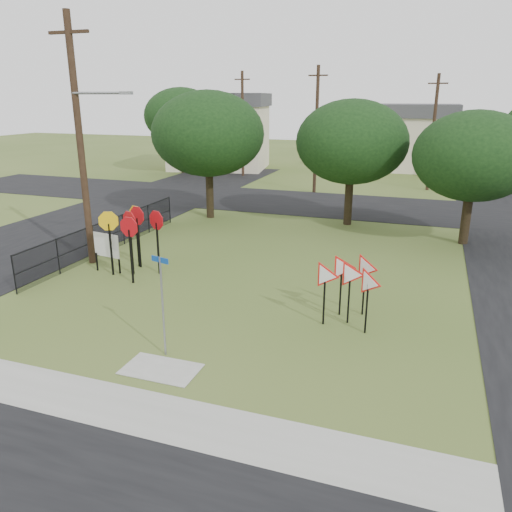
{
  "coord_description": "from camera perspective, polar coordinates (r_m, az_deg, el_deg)",
  "views": [
    {
      "loc": [
        6.22,
        -12.52,
        6.86
      ],
      "look_at": [
        0.76,
        3.0,
        1.6
      ],
      "focal_mm": 35.0,
      "sensor_mm": 36.0,
      "label": 1
    }
  ],
  "objects": [
    {
      "name": "far_pole_c",
      "position": [
        45.56,
        -1.54,
        14.88
      ],
      "size": [
        1.4,
        0.24,
        9.0
      ],
      "color": "#3A281A",
      "rests_on": "ground"
    },
    {
      "name": "street_name_sign",
      "position": [
        13.7,
        -10.65,
        -4.95
      ],
      "size": [
        0.58,
        0.17,
        2.86
      ],
      "color": "gray",
      "rests_on": "ground"
    },
    {
      "name": "far_pole_b",
      "position": [
        40.6,
        19.58,
        13.2
      ],
      "size": [
        1.4,
        0.24,
        8.5
      ],
      "color": "#3A281A",
      "rests_on": "ground"
    },
    {
      "name": "tree_far_left",
      "position": [
        48.0,
        -8.51,
        15.53
      ],
      "size": [
        6.8,
        6.8,
        7.73
      ],
      "color": "black",
      "rests_on": "ground"
    },
    {
      "name": "fence_run",
      "position": [
        24.09,
        -16.43,
        2.38
      ],
      "size": [
        0.05,
        11.55,
        1.5
      ],
      "color": "black",
      "rests_on": "ground"
    },
    {
      "name": "sidewalk",
      "position": [
        12.44,
        -15.08,
        -16.37
      ],
      "size": [
        30.0,
        1.6,
        0.02
      ],
      "primitive_type": "cube",
      "color": "#989991",
      "rests_on": "ground"
    },
    {
      "name": "planting_strip",
      "position": [
        11.68,
        -18.54,
        -19.27
      ],
      "size": [
        30.0,
        0.8,
        0.02
      ],
      "primitive_type": "cube",
      "color": "#425921",
      "rests_on": "ground"
    },
    {
      "name": "info_board",
      "position": [
        21.06,
        -16.71,
        1.03
      ],
      "size": [
        1.29,
        0.25,
        1.63
      ],
      "color": "black",
      "rests_on": "ground"
    },
    {
      "name": "tree_near_right",
      "position": [
        25.72,
        23.66,
        10.4
      ],
      "size": [
        5.6,
        5.6,
        6.33
      ],
      "color": "black",
      "rests_on": "ground"
    },
    {
      "name": "tree_near_mid",
      "position": [
        27.94,
        10.9,
        12.66
      ],
      "size": [
        6.0,
        6.0,
        6.8
      ],
      "color": "black",
      "rests_on": "ground"
    },
    {
      "name": "far_pole_a",
      "position": [
        37.5,
        6.9,
        14.15
      ],
      "size": [
        1.4,
        0.24,
        9.0
      ],
      "color": "#3A281A",
      "rests_on": "ground"
    },
    {
      "name": "curb_pad",
      "position": [
        13.71,
        -10.8,
        -12.59
      ],
      "size": [
        2.0,
        1.2,
        0.02
      ],
      "primitive_type": "cube",
      "color": "#989991",
      "rests_on": "ground"
    },
    {
      "name": "street_left",
      "position": [
        29.77,
        -19.08,
        3.44
      ],
      "size": [
        8.0,
        50.0,
        0.02
      ],
      "primitive_type": "cube",
      "color": "black",
      "rests_on": "ground"
    },
    {
      "name": "street_far",
      "position": [
        33.81,
        8.42,
        5.85
      ],
      "size": [
        60.0,
        8.0,
        0.02
      ],
      "primitive_type": "cube",
      "color": "black",
      "rests_on": "ground"
    },
    {
      "name": "ground",
      "position": [
        15.57,
        -6.38,
        -8.53
      ],
      "size": [
        140.0,
        140.0,
        0.0
      ],
      "primitive_type": "plane",
      "color": "#425921"
    },
    {
      "name": "utility_pole_main",
      "position": [
        21.75,
        -19.36,
        12.42
      ],
      "size": [
        3.55,
        0.33,
        10.0
      ],
      "color": "#3A281A",
      "rests_on": "ground"
    },
    {
      "name": "house_left",
      "position": [
        50.82,
        -4.22,
        14.06
      ],
      "size": [
        10.58,
        8.88,
        7.2
      ],
      "color": "beige",
      "rests_on": "ground"
    },
    {
      "name": "yield_sign_cluster",
      "position": [
        15.77,
        10.69,
        -2.23
      ],
      "size": [
        2.19,
        1.78,
        2.1
      ],
      "color": "black",
      "rests_on": "ground"
    },
    {
      "name": "stop_sign_cluster",
      "position": [
        20.4,
        -13.85,
        3.25
      ],
      "size": [
        2.46,
        2.01,
        2.63
      ],
      "color": "black",
      "rests_on": "ground"
    },
    {
      "name": "tree_near_left",
      "position": [
        29.27,
        -5.5,
        13.72
      ],
      "size": [
        6.4,
        6.4,
        7.27
      ],
      "color": "black",
      "rests_on": "ground"
    },
    {
      "name": "house_mid",
      "position": [
        52.7,
        17.38,
        12.91
      ],
      "size": [
        8.4,
        8.4,
        6.2
      ],
      "color": "beige",
      "rests_on": "ground"
    }
  ]
}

